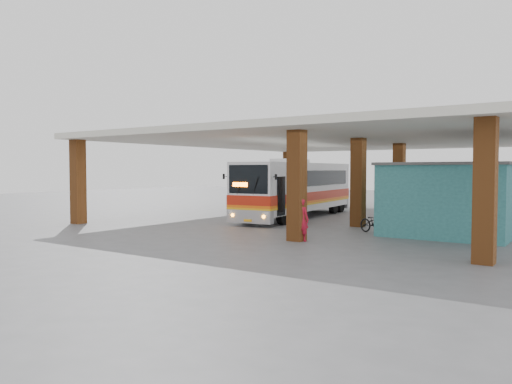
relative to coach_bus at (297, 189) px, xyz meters
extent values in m
plane|color=#515154|center=(1.85, -5.39, -1.69)|extent=(90.00, 90.00, 0.00)
cube|color=brown|center=(4.85, -8.39, 0.48)|extent=(0.60, 0.60, 4.35)
cube|color=brown|center=(4.85, -2.39, 0.48)|extent=(0.60, 0.60, 4.35)
cube|color=brown|center=(4.85, 3.61, 0.48)|extent=(0.60, 0.60, 4.35)
cube|color=brown|center=(-7.65, -9.39, 0.48)|extent=(0.60, 0.60, 4.35)
cube|color=brown|center=(-7.65, 11.61, 0.48)|extent=(0.60, 0.60, 4.35)
cube|color=brown|center=(11.85, -9.39, 0.48)|extent=(0.60, 0.60, 4.35)
cube|color=silver|center=(2.35, 1.11, 2.81)|extent=(21.00, 23.00, 0.30)
cube|color=#2B686B|center=(9.35, -1.39, -0.19)|extent=(5.00, 8.00, 3.00)
cube|color=#525252|center=(9.35, -1.39, 1.36)|extent=(5.20, 8.20, 0.12)
cube|color=#153B32|center=(6.83, -2.89, -0.64)|extent=(0.08, 0.95, 2.10)
cube|color=black|center=(6.83, 0.11, 0.11)|extent=(0.08, 1.20, 1.00)
cube|color=black|center=(6.80, 0.11, 0.11)|extent=(0.04, 1.30, 1.10)
cube|color=silver|center=(0.00, 0.03, 0.14)|extent=(3.59, 11.78, 2.71)
cube|color=silver|center=(0.10, -0.93, 1.59)|extent=(1.45, 3.00, 0.24)
cube|color=#97979C|center=(0.57, -5.56, -1.16)|extent=(2.46, 0.63, 0.68)
cube|color=red|center=(0.00, 0.03, -0.39)|extent=(3.63, 11.79, 0.48)
cube|color=orange|center=(0.00, 0.03, -0.69)|extent=(3.63, 11.79, 0.13)
cube|color=#F7A914|center=(0.00, 0.03, -0.80)|extent=(3.63, 11.79, 0.10)
cube|color=black|center=(0.59, -5.69, 0.65)|extent=(2.16, 0.32, 1.40)
cube|color=black|center=(-1.29, 0.68, 0.63)|extent=(0.94, 8.66, 0.87)
cube|color=black|center=(1.13, 0.93, 0.63)|extent=(0.94, 8.66, 0.87)
cube|color=#FF5905|center=(0.16, -5.80, 0.39)|extent=(0.82, 0.13, 0.21)
sphere|color=orange|center=(-0.27, -5.85, -1.13)|extent=(0.17, 0.17, 0.17)
sphere|color=orange|center=(1.46, -5.68, -1.13)|extent=(0.17, 0.17, 0.17)
cube|color=#F7A914|center=(0.60, -5.77, -1.35)|extent=(0.44, 0.07, 0.12)
cylinder|color=black|center=(-0.61, -4.11, -1.21)|extent=(0.41, 0.99, 0.97)
cylinder|color=black|center=(1.44, -3.90, -1.21)|extent=(0.41, 0.99, 0.97)
cylinder|color=black|center=(-1.37, 3.29, -1.21)|extent=(0.41, 0.99, 0.97)
cylinder|color=black|center=(0.67, 3.50, -1.21)|extent=(0.41, 0.99, 0.97)
cylinder|color=black|center=(-1.50, 4.54, -1.21)|extent=(0.41, 0.99, 0.97)
cylinder|color=black|center=(0.54, 4.75, -1.21)|extent=(0.41, 0.99, 0.97)
imported|color=black|center=(6.55, -4.43, -1.21)|extent=(1.93, 1.30, 0.96)
imported|color=red|center=(5.05, -8.36, -0.85)|extent=(0.64, 0.44, 1.69)
cube|color=#AF1E12|center=(6.19, 0.72, -1.47)|extent=(0.45, 0.45, 0.06)
cube|color=#AF1E12|center=(6.36, 0.70, -1.20)|extent=(0.09, 0.41, 0.59)
cylinder|color=black|center=(6.01, 0.57, -1.59)|extent=(0.03, 0.03, 0.20)
cylinder|color=black|center=(6.34, 0.54, -1.59)|extent=(0.03, 0.03, 0.20)
cylinder|color=black|center=(6.04, 0.90, -1.59)|extent=(0.03, 0.03, 0.20)
cylinder|color=black|center=(6.37, 0.87, -1.59)|extent=(0.03, 0.03, 0.20)
camera|label=1|loc=(14.67, -25.35, 1.11)|focal=35.00mm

